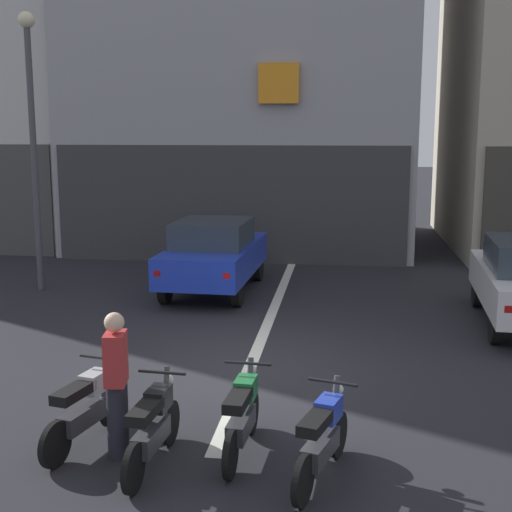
{
  "coord_description": "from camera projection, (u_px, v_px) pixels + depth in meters",
  "views": [
    {
      "loc": [
        1.41,
        -10.21,
        3.63
      ],
      "look_at": [
        -0.15,
        2.0,
        1.4
      ],
      "focal_mm": 49.31,
      "sensor_mm": 36.0,
      "label": 1
    }
  ],
  "objects": [
    {
      "name": "lane_centre_line",
      "position": [
        284.0,
        284.0,
        16.64
      ],
      "size": [
        0.2,
        18.0,
        0.01
      ],
      "primitive_type": "cube",
      "color": "silver",
      "rests_on": "ground"
    },
    {
      "name": "motorcycle_green_row_centre",
      "position": [
        242.0,
        415.0,
        7.91
      ],
      "size": [
        0.55,
        1.67,
        0.98
      ],
      "color": "black",
      "rests_on": "ground"
    },
    {
      "name": "ground_plane",
      "position": [
        249.0,
        369.0,
        10.79
      ],
      "size": [
        120.0,
        120.0,
        0.0
      ],
      "primitive_type": "plane",
      "color": "#232328"
    },
    {
      "name": "car_blue_crossing_near",
      "position": [
        214.0,
        253.0,
        15.76
      ],
      "size": [
        1.93,
        4.17,
        1.64
      ],
      "color": "black",
      "rests_on": "ground"
    },
    {
      "name": "building_mid_block",
      "position": [
        249.0,
        13.0,
        22.13
      ],
      "size": [
        10.02,
        8.36,
        14.52
      ],
      "color": "#9E9EA3",
      "rests_on": "ground"
    },
    {
      "name": "motorcycle_black_row_left_mid",
      "position": [
        153.0,
        426.0,
        7.6
      ],
      "size": [
        0.55,
        1.67,
        0.98
      ],
      "color": "black",
      "rests_on": "ground"
    },
    {
      "name": "person_by_motorcycles",
      "position": [
        117.0,
        384.0,
        7.75
      ],
      "size": [
        0.27,
        0.39,
        1.67
      ],
      "color": "#23232D",
      "rests_on": "ground"
    },
    {
      "name": "motorcycle_silver_row_leftmost",
      "position": [
        86.0,
        407.0,
        8.12
      ],
      "size": [
        0.58,
        1.64,
        0.98
      ],
      "color": "black",
      "rests_on": "ground"
    },
    {
      "name": "motorcycle_blue_row_right_mid",
      "position": [
        322.0,
        438.0,
        7.32
      ],
      "size": [
        0.63,
        1.62,
        0.98
      ],
      "color": "black",
      "rests_on": "ground"
    },
    {
      "name": "street_lamp",
      "position": [
        32.0,
        122.0,
        15.5
      ],
      "size": [
        0.36,
        0.36,
        6.12
      ],
      "color": "#47474C",
      "rests_on": "ground"
    }
  ]
}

